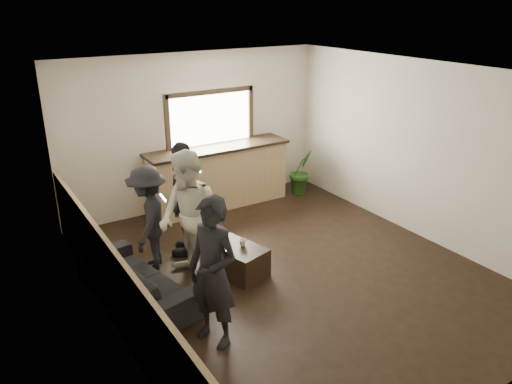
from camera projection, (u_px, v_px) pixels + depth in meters
ground at (289, 271)px, 7.15m from camera, size 5.00×6.00×0.01m
room_shell at (244, 185)px, 6.25m from camera, size 5.01×6.01×2.80m
bar_counter at (218, 173)px, 9.19m from camera, size 2.70×0.68×2.13m
sofa at (137, 279)px, 6.41m from camera, size 1.13×2.03×0.56m
coffee_table at (235, 259)px, 7.07m from camera, size 0.75×1.03×0.41m
cup_a at (219, 243)px, 6.98m from camera, size 0.13×0.13×0.09m
cup_b at (243, 243)px, 6.97m from camera, size 0.13×0.13×0.10m
potted_plant at (301, 171)px, 9.86m from camera, size 0.54×0.45×0.91m
person_a at (213, 273)px, 5.40m from camera, size 0.63×0.75×1.75m
person_b at (188, 219)px, 6.59m from camera, size 0.75×0.93×1.85m
person_c at (149, 218)px, 7.00m from camera, size 1.00×1.14×1.53m
person_d at (185, 199)px, 7.38m from camera, size 0.96×1.08×1.75m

